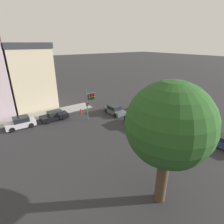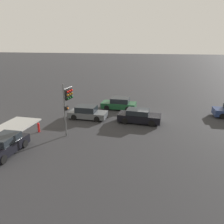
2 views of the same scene
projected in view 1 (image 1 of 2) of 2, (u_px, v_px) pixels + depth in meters
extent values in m
plane|color=#28282B|center=(151.00, 124.00, 25.73)|extent=(300.00, 300.00, 0.00)
cube|color=beige|center=(31.00, 79.00, 30.67)|extent=(6.36, 6.76, 10.29)
cube|color=#2D2D33|center=(25.00, 45.00, 28.59)|extent=(6.61, 7.03, 0.89)
cylinder|color=#423323|center=(162.00, 177.00, 12.70)|extent=(0.82, 0.82, 4.23)
sphere|color=#234C1E|center=(169.00, 124.00, 11.12)|extent=(5.71, 5.71, 5.71)
cylinder|color=#515456|center=(87.00, 106.00, 26.21)|extent=(0.14, 0.14, 4.71)
cylinder|color=#515456|center=(91.00, 93.00, 25.88)|extent=(0.21, 1.50, 0.10)
cube|color=black|center=(89.00, 97.00, 25.90)|extent=(0.32, 0.32, 0.90)
sphere|color=red|center=(89.00, 95.00, 25.64)|extent=(0.20, 0.20, 0.20)
sphere|color=#99660F|center=(89.00, 97.00, 25.75)|extent=(0.20, 0.20, 0.20)
sphere|color=#0F511E|center=(90.00, 99.00, 25.86)|extent=(0.20, 0.20, 0.20)
cube|color=black|center=(91.00, 97.00, 26.08)|extent=(0.32, 0.32, 0.90)
sphere|color=red|center=(92.00, 95.00, 25.82)|extent=(0.20, 0.20, 0.20)
sphere|color=#99660F|center=(92.00, 97.00, 25.93)|extent=(0.20, 0.20, 0.20)
sphere|color=#0F511E|center=(92.00, 99.00, 26.05)|extent=(0.20, 0.20, 0.20)
cube|color=black|center=(93.00, 96.00, 26.27)|extent=(0.32, 0.32, 0.90)
sphere|color=red|center=(94.00, 95.00, 26.01)|extent=(0.20, 0.20, 0.20)
sphere|color=#99660F|center=(94.00, 97.00, 26.12)|extent=(0.20, 0.20, 0.20)
sphere|color=#0F511E|center=(94.00, 98.00, 26.23)|extent=(0.20, 0.20, 0.20)
cube|color=black|center=(88.00, 104.00, 25.97)|extent=(0.24, 0.37, 0.35)
sphere|color=orange|center=(88.00, 105.00, 25.86)|extent=(0.18, 0.18, 0.18)
cube|color=#194728|center=(144.00, 110.00, 29.73)|extent=(4.28, 1.99, 0.67)
cube|color=black|center=(145.00, 107.00, 29.36)|extent=(2.23, 1.73, 0.60)
cylinder|color=black|center=(135.00, 110.00, 30.31)|extent=(0.66, 0.23, 0.65)
cylinder|color=black|center=(142.00, 107.00, 31.29)|extent=(0.66, 0.23, 0.65)
cylinder|color=black|center=(146.00, 114.00, 28.31)|extent=(0.66, 0.23, 0.65)
cylinder|color=black|center=(154.00, 112.00, 29.29)|extent=(0.66, 0.23, 0.65)
cube|color=#4C5156|center=(115.00, 111.00, 29.36)|extent=(4.15, 1.88, 0.61)
cube|color=black|center=(114.00, 107.00, 29.25)|extent=(2.17, 1.65, 0.61)
cylinder|color=black|center=(124.00, 113.00, 28.94)|extent=(0.62, 0.22, 0.62)
cylinder|color=black|center=(115.00, 115.00, 27.98)|extent=(0.62, 0.22, 0.62)
cylinder|color=black|center=(114.00, 109.00, 30.86)|extent=(0.62, 0.22, 0.62)
cylinder|color=black|center=(106.00, 111.00, 29.90)|extent=(0.62, 0.22, 0.62)
cube|color=black|center=(138.00, 122.00, 25.06)|extent=(4.42, 1.98, 0.74)
cube|color=black|center=(138.00, 118.00, 24.96)|extent=(2.32, 1.69, 0.50)
cylinder|color=black|center=(149.00, 126.00, 24.54)|extent=(0.67, 0.24, 0.66)
cylinder|color=black|center=(140.00, 129.00, 23.65)|extent=(0.67, 0.24, 0.66)
cylinder|color=black|center=(136.00, 119.00, 26.62)|extent=(0.67, 0.24, 0.66)
cylinder|color=black|center=(128.00, 122.00, 25.74)|extent=(0.67, 0.24, 0.66)
cylinder|color=black|center=(210.00, 143.00, 20.30)|extent=(0.64, 0.24, 0.63)
cylinder|color=black|center=(217.00, 138.00, 21.28)|extent=(0.64, 0.24, 0.63)
cube|color=black|center=(54.00, 117.00, 26.95)|extent=(1.85, 4.10, 0.71)
cube|color=black|center=(55.00, 113.00, 26.81)|extent=(1.60, 2.15, 0.53)
cylinder|color=black|center=(48.00, 122.00, 25.71)|extent=(0.23, 0.63, 0.62)
cylinder|color=black|center=(45.00, 118.00, 26.94)|extent=(0.23, 0.63, 0.62)
cylinder|color=black|center=(64.00, 118.00, 27.12)|extent=(0.23, 0.63, 0.62)
cylinder|color=black|center=(60.00, 114.00, 28.35)|extent=(0.23, 0.63, 0.62)
cube|color=#B7B7BC|center=(21.00, 124.00, 24.49)|extent=(1.76, 3.89, 0.74)
cube|color=black|center=(21.00, 119.00, 24.32)|extent=(1.54, 2.03, 0.65)
cylinder|color=black|center=(12.00, 130.00, 23.32)|extent=(0.23, 0.68, 0.68)
cylinder|color=black|center=(11.00, 125.00, 24.54)|extent=(0.23, 0.68, 0.68)
cylinder|color=black|center=(31.00, 125.00, 24.60)|extent=(0.23, 0.68, 0.68)
cylinder|color=black|center=(29.00, 121.00, 25.82)|extent=(0.23, 0.68, 0.68)
cylinder|color=red|center=(81.00, 112.00, 29.20)|extent=(0.20, 0.20, 0.75)
sphere|color=red|center=(80.00, 109.00, 29.04)|extent=(0.22, 0.22, 0.22)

